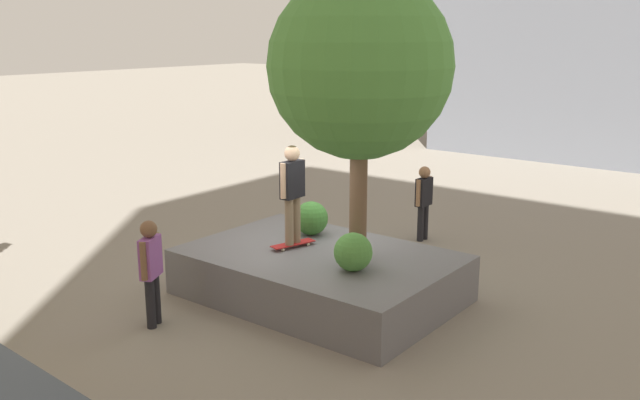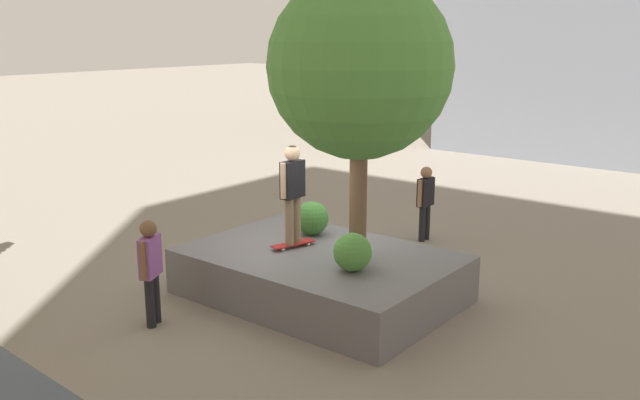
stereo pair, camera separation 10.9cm
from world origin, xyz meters
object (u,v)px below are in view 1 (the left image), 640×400
object	(u,v)px
plaza_tree	(360,67)
pedestrian_crossing	(151,266)
skateboard	(293,244)
skateboarder	(292,188)
planter_ledge	(320,275)
passerby_with_bag	(424,198)

from	to	relation	value
plaza_tree	pedestrian_crossing	world-z (taller)	plaza_tree
skateboard	pedestrian_crossing	distance (m)	2.51
skateboarder	skateboard	bearing A→B (deg)	0.00
planter_ledge	passerby_with_bag	size ratio (longest dim) A/B	2.71
plaza_tree	planter_ledge	bearing A→B (deg)	12.77
plaza_tree	passerby_with_bag	size ratio (longest dim) A/B	2.80
passerby_with_bag	pedestrian_crossing	bearing A→B (deg)	80.70
plaza_tree	skateboard	bearing A→B (deg)	9.26
plaza_tree	skateboarder	distance (m)	2.34
skateboard	skateboarder	world-z (taller)	skateboarder
planter_ledge	skateboard	size ratio (longest dim) A/B	5.24
skateboard	pedestrian_crossing	bearing A→B (deg)	72.90
pedestrian_crossing	passerby_with_bag	xyz separation A→B (m)	(-1.04, -6.32, -0.03)
skateboard	planter_ledge	bearing A→B (deg)	-175.04
skateboarder	pedestrian_crossing	distance (m)	2.65
planter_ledge	plaza_tree	xyz separation A→B (m)	(-0.65, -0.15, 3.42)
skateboard	passerby_with_bag	distance (m)	3.94
skateboard	pedestrian_crossing	world-z (taller)	pedestrian_crossing
passerby_with_bag	skateboarder	bearing A→B (deg)	85.67
plaza_tree	pedestrian_crossing	bearing A→B (deg)	53.31
skateboarder	passerby_with_bag	bearing A→B (deg)	-94.33
plaza_tree	skateboard	world-z (taller)	plaza_tree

